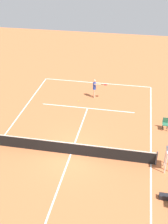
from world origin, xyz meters
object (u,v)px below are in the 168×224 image
at_px(courtside_chair_mid, 165,123).
at_px(equipment_bag, 166,197).
at_px(player_serving, 95,87).
at_px(tennis_ball, 78,101).

height_order(courtside_chair_mid, equipment_bag, courtside_chair_mid).
distance_m(courtside_chair_mid, equipment_bag, 7.30).
bearing_deg(player_serving, equipment_bag, 22.52).
relative_size(tennis_ball, equipment_bag, 0.09).
bearing_deg(courtside_chair_mid, player_serving, -34.10).
distance_m(player_serving, courtside_chair_mid, 7.45).
xyz_separation_m(player_serving, tennis_ball, (1.34, 1.05, -1.05)).
bearing_deg(tennis_ball, equipment_bag, 125.00).
bearing_deg(equipment_bag, courtside_chair_mid, -91.66).
bearing_deg(player_serving, tennis_ball, -56.66).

